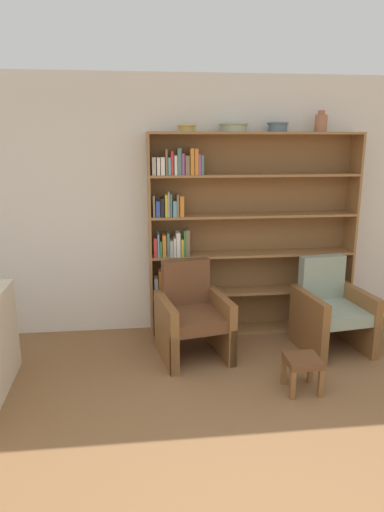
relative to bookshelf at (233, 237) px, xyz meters
The scene contains 9 objects.
wall_back 0.44m from the bookshelf, 148.17° to the left, with size 12.00×0.06×2.75m.
bookshelf is the anchor object (origin of this frame).
bowl_slate 1.24m from the bookshelf, behind, with size 0.19×0.19×0.07m.
bowl_copper 1.15m from the bookshelf, 141.57° to the right, with size 0.29×0.29×0.09m.
bowl_sage 1.23m from the bookshelf, ahead, with size 0.22×0.22×0.10m.
vase_tall 1.49m from the bookshelf, ahead, with size 0.13×0.13×0.22m.
armchair_leather 1.02m from the bookshelf, 132.15° to the right, with size 0.75×0.79×0.92m.
armchair_cushioned 1.27m from the bookshelf, 31.85° to the right, with size 0.72×0.76×0.92m.
footstool 1.63m from the bookshelf, 76.11° to the right, with size 0.28×0.28×0.31m.
Camera 1 is at (-0.72, -2.02, 2.08)m, focal length 32.00 mm.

